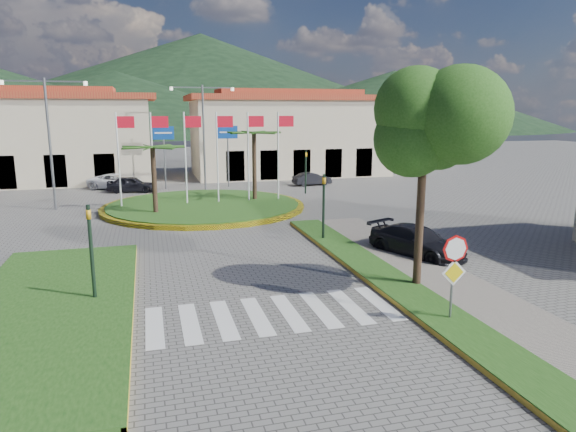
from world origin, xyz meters
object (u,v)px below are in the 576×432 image
object	(u,v)px
car_side_right	(417,241)
car_dark_a	(132,184)
roundabout_island	(204,206)
car_dark_b	(312,179)
stop_sign	(454,264)
white_van	(116,181)
deciduous_tree	(424,138)

from	to	relation	value
car_side_right	car_dark_a	bearing A→B (deg)	96.19
roundabout_island	car_dark_b	bearing A→B (deg)	39.21
car_dark_b	car_side_right	world-z (taller)	car_side_right
stop_sign	car_side_right	distance (m)	7.22
roundabout_island	white_van	size ratio (longest dim) A/B	2.96
car_dark_b	car_side_right	distance (m)	21.52
stop_sign	car_dark_b	world-z (taller)	stop_sign
white_van	car_dark_b	distance (m)	15.74
stop_sign	car_dark_b	xyz separation A→B (m)	(4.91, 28.04, -1.26)
white_van	car_dark_b	world-z (taller)	white_van
stop_sign	deciduous_tree	bearing A→B (deg)	78.82
deciduous_tree	stop_sign	bearing A→B (deg)	-101.18
deciduous_tree	car_dark_a	xyz separation A→B (m)	(-10.05, 25.11, -4.57)
car_dark_a	roundabout_island	bearing A→B (deg)	-139.92
stop_sign	car_side_right	world-z (taller)	stop_sign
white_van	car_dark_a	distance (m)	2.40
white_van	car_dark_a	size ratio (longest dim) A/B	1.20
car_dark_a	car_side_right	bearing A→B (deg)	-139.99
white_van	car_dark_b	bearing A→B (deg)	-74.24
deciduous_tree	car_side_right	bearing A→B (deg)	60.96
roundabout_island	car_side_right	size ratio (longest dim) A/B	2.88
roundabout_island	car_dark_a	size ratio (longest dim) A/B	3.55
stop_sign	deciduous_tree	size ratio (longest dim) A/B	0.39
white_van	deciduous_tree	bearing A→B (deg)	-133.76
deciduous_tree	car_dark_b	size ratio (longest dim) A/B	2.11
stop_sign	car_side_right	xyz separation A→B (m)	(2.60, 6.64, -1.15)
car_dark_a	car_dark_b	world-z (taller)	car_dark_a
roundabout_island	stop_sign	xyz separation A→B (m)	(4.90, -20.04, 1.62)
deciduous_tree	car_side_right	distance (m)	6.13
roundabout_island	deciduous_tree	xyz separation A→B (m)	(5.50, -17.00, 5.00)
deciduous_tree	white_van	distance (m)	29.77
deciduous_tree	car_dark_a	size ratio (longest dim) A/B	1.90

